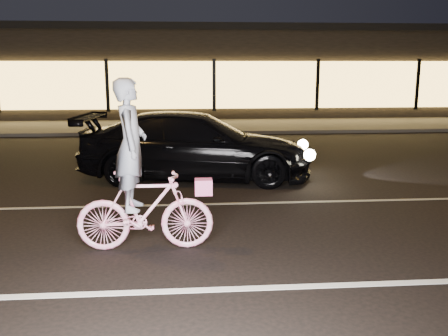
{
  "coord_description": "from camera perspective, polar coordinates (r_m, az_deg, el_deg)",
  "views": [
    {
      "loc": [
        -1.32,
        -6.71,
        2.5
      ],
      "look_at": [
        -0.73,
        0.6,
        0.96
      ],
      "focal_mm": 40.0,
      "sensor_mm": 36.0,
      "label": 1
    }
  ],
  "objects": [
    {
      "name": "lane_stripe_near",
      "position": [
        5.92,
        8.94,
        -13.23
      ],
      "size": [
        60.0,
        0.12,
        0.01
      ],
      "primitive_type": "cube",
      "color": "silver",
      "rests_on": "ground"
    },
    {
      "name": "cyclist",
      "position": [
        6.78,
        -9.44,
        -2.61
      ],
      "size": [
        1.85,
        0.64,
        2.33
      ],
      "rotation": [
        0.0,
        0.0,
        1.57
      ],
      "color": "#FF3C87",
      "rests_on": "ground"
    },
    {
      "name": "sidewalk",
      "position": [
        19.9,
        -0.8,
        4.8
      ],
      "size": [
        30.0,
        4.0,
        0.12
      ],
      "primitive_type": "cube",
      "color": "#383533",
      "rests_on": "ground"
    },
    {
      "name": "ground",
      "position": [
        7.28,
        6.18,
        -8.32
      ],
      "size": [
        90.0,
        90.0,
        0.0
      ],
      "primitive_type": "plane",
      "color": "black",
      "rests_on": "ground"
    },
    {
      "name": "sedan",
      "position": [
        10.97,
        -3.28,
        2.55
      ],
      "size": [
        5.27,
        2.69,
        1.46
      ],
      "rotation": [
        0.0,
        0.0,
        1.44
      ],
      "color": "black",
      "rests_on": "ground"
    },
    {
      "name": "storefront",
      "position": [
        25.71,
        -1.72,
        11.06
      ],
      "size": [
        25.4,
        8.42,
        4.2
      ],
      "color": "black",
      "rests_on": "ground"
    },
    {
      "name": "lane_stripe_far",
      "position": [
        9.15,
        3.85,
        -4.01
      ],
      "size": [
        60.0,
        0.1,
        0.01
      ],
      "primitive_type": "cube",
      "color": "gray",
      "rests_on": "ground"
    }
  ]
}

